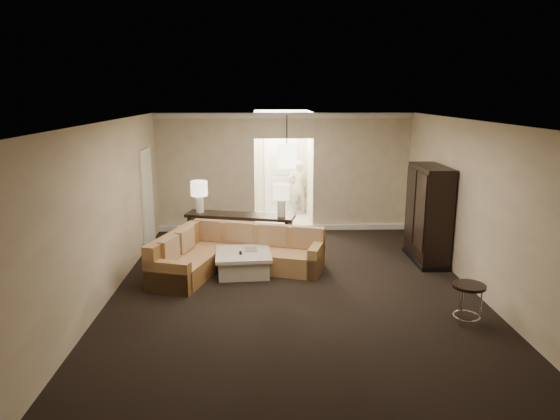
{
  "coord_description": "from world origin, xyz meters",
  "views": [
    {
      "loc": [
        -0.53,
        -7.7,
        3.23
      ],
      "look_at": [
        -0.2,
        1.2,
        1.14
      ],
      "focal_mm": 32.0,
      "sensor_mm": 36.0,
      "label": 1
    }
  ],
  "objects_px": {
    "coffee_table": "(243,262)",
    "drink_table": "(468,295)",
    "person": "(298,185)",
    "sectional_sofa": "(230,254)",
    "console_table": "(240,231)",
    "armoire": "(428,216)"
  },
  "relations": [
    {
      "from": "armoire",
      "to": "drink_table",
      "type": "distance_m",
      "value": 2.79
    },
    {
      "from": "drink_table",
      "to": "person",
      "type": "distance_m",
      "value": 7.05
    },
    {
      "from": "sectional_sofa",
      "to": "person",
      "type": "relative_size",
      "value": 1.94
    },
    {
      "from": "coffee_table",
      "to": "person",
      "type": "height_order",
      "value": "person"
    },
    {
      "from": "sectional_sofa",
      "to": "armoire",
      "type": "xyz_separation_m",
      "value": [
        3.82,
        0.44,
        0.59
      ]
    },
    {
      "from": "console_table",
      "to": "drink_table",
      "type": "distance_m",
      "value": 4.69
    },
    {
      "from": "sectional_sofa",
      "to": "drink_table",
      "type": "bearing_deg",
      "value": -15.68
    },
    {
      "from": "drink_table",
      "to": "sectional_sofa",
      "type": "bearing_deg",
      "value": 146.92
    },
    {
      "from": "sectional_sofa",
      "to": "console_table",
      "type": "bearing_deg",
      "value": 98.42
    },
    {
      "from": "console_table",
      "to": "person",
      "type": "relative_size",
      "value": 1.38
    },
    {
      "from": "armoire",
      "to": "drink_table",
      "type": "relative_size",
      "value": 3.23
    },
    {
      "from": "sectional_sofa",
      "to": "drink_table",
      "type": "height_order",
      "value": "sectional_sofa"
    },
    {
      "from": "console_table",
      "to": "person",
      "type": "distance_m",
      "value": 3.8
    },
    {
      "from": "person",
      "to": "sectional_sofa",
      "type": "bearing_deg",
      "value": 59.93
    },
    {
      "from": "armoire",
      "to": "coffee_table",
      "type": "bearing_deg",
      "value": -170.97
    },
    {
      "from": "coffee_table",
      "to": "console_table",
      "type": "relative_size",
      "value": 0.47
    },
    {
      "from": "coffee_table",
      "to": "armoire",
      "type": "relative_size",
      "value": 0.56
    },
    {
      "from": "coffee_table",
      "to": "drink_table",
      "type": "distance_m",
      "value": 3.94
    },
    {
      "from": "console_table",
      "to": "person",
      "type": "xyz_separation_m",
      "value": [
        1.42,
        3.51,
        0.31
      ]
    },
    {
      "from": "sectional_sofa",
      "to": "console_table",
      "type": "relative_size",
      "value": 1.4
    },
    {
      "from": "sectional_sofa",
      "to": "drink_table",
      "type": "xyz_separation_m",
      "value": [
        3.53,
        -2.3,
        0.1
      ]
    },
    {
      "from": "sectional_sofa",
      "to": "coffee_table",
      "type": "height_order",
      "value": "sectional_sofa"
    }
  ]
}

